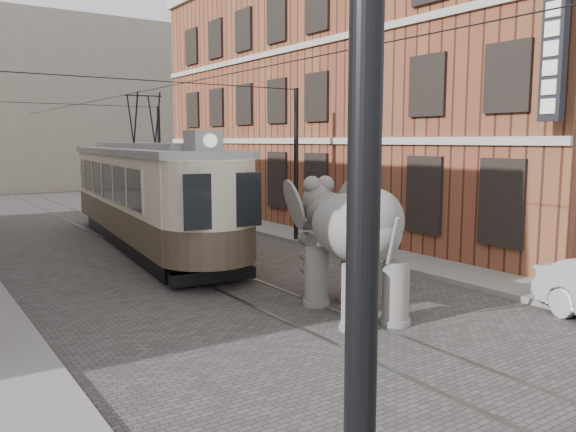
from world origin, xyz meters
TOP-DOWN VIEW (x-y plane):
  - ground at (0.00, 0.00)m, footprint 120.00×120.00m
  - tram_rails at (0.00, 0.00)m, footprint 1.54×80.00m
  - sidewalk_right at (6.00, 0.00)m, footprint 2.00×60.00m
  - brick_building at (11.00, 9.00)m, footprint 8.00×26.00m
  - distant_block at (0.00, 40.00)m, footprint 28.00×10.00m
  - catenary at (-0.20, 5.00)m, footprint 11.00×30.20m
  - tram at (0.13, 8.70)m, footprint 4.49×14.66m
  - elephant at (0.91, -2.44)m, footprint 3.89×5.63m

SIDE VIEW (x-z plane):
  - ground at x=0.00m, z-range 0.00..0.00m
  - tram_rails at x=0.00m, z-range 0.00..0.02m
  - sidewalk_right at x=6.00m, z-range 0.00..0.15m
  - elephant at x=0.91m, z-range 0.00..3.14m
  - tram at x=0.13m, z-range 0.00..5.73m
  - catenary at x=-0.20m, z-range 0.00..6.00m
  - brick_building at x=11.00m, z-range 0.00..12.00m
  - distant_block at x=0.00m, z-range 0.00..14.00m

